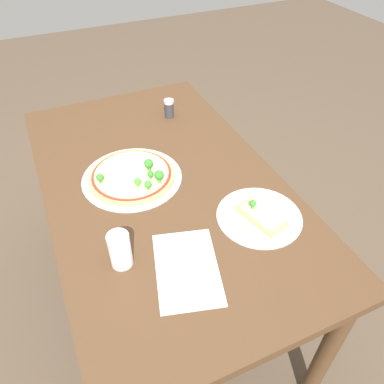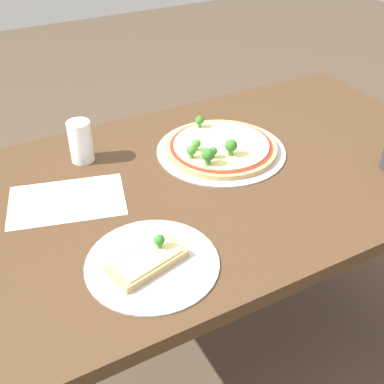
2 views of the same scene
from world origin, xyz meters
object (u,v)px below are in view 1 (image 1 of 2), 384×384
at_px(pizza_tray_whole, 133,176).
at_px(drinking_cup, 120,250).
at_px(condiment_shaker, 169,108).
at_px(dining_table, 163,200).
at_px(pizza_tray_slice, 260,216).

height_order(pizza_tray_whole, drinking_cup, drinking_cup).
xyz_separation_m(pizza_tray_whole, condiment_shaker, (0.35, -0.28, 0.03)).
height_order(pizza_tray_whole, condiment_shaker, condiment_shaker).
relative_size(dining_table, drinking_cup, 12.14).
relative_size(dining_table, pizza_tray_whole, 3.86).
xyz_separation_m(drinking_cup, condiment_shaker, (0.70, -0.42, -0.02)).
height_order(dining_table, condiment_shaker, condiment_shaker).
bearing_deg(dining_table, pizza_tray_whole, 58.63).
bearing_deg(condiment_shaker, dining_table, 154.78).
distance_m(dining_table, drinking_cup, 0.40).
relative_size(pizza_tray_slice, condiment_shaker, 3.36).
bearing_deg(pizza_tray_whole, drinking_cup, 158.12).
distance_m(dining_table, pizza_tray_slice, 0.39).
bearing_deg(pizza_tray_whole, condiment_shaker, -38.71).
relative_size(dining_table, pizza_tray_slice, 5.02).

